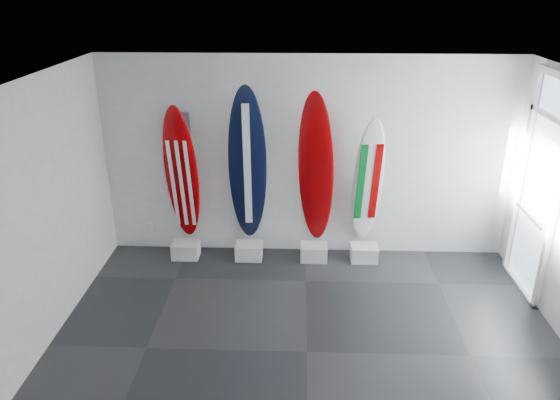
{
  "coord_description": "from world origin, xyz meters",
  "views": [
    {
      "loc": [
        -0.12,
        -4.98,
        3.96
      ],
      "look_at": [
        -0.36,
        1.4,
        1.29
      ],
      "focal_mm": 34.34,
      "sensor_mm": 36.0,
      "label": 1
    }
  ],
  "objects_px": {
    "surfboard_swiss": "(316,170)",
    "surfboard_italy": "(368,182)",
    "surfboard_usa": "(182,174)",
    "surfboard_navy": "(248,166)"
  },
  "relations": [
    {
      "from": "surfboard_usa",
      "to": "surfboard_italy",
      "type": "bearing_deg",
      "value": 3.23
    },
    {
      "from": "surfboard_swiss",
      "to": "surfboard_italy",
      "type": "relative_size",
      "value": 1.17
    },
    {
      "from": "surfboard_navy",
      "to": "surfboard_usa",
      "type": "bearing_deg",
      "value": 177.25
    },
    {
      "from": "surfboard_swiss",
      "to": "surfboard_italy",
      "type": "height_order",
      "value": "surfboard_swiss"
    },
    {
      "from": "surfboard_usa",
      "to": "surfboard_navy",
      "type": "distance_m",
      "value": 0.97
    },
    {
      "from": "surfboard_swiss",
      "to": "surfboard_navy",
      "type": "bearing_deg",
      "value": -162.77
    },
    {
      "from": "surfboard_italy",
      "to": "surfboard_navy",
      "type": "bearing_deg",
      "value": 172.1
    },
    {
      "from": "surfboard_navy",
      "to": "surfboard_swiss",
      "type": "bearing_deg",
      "value": -2.75
    },
    {
      "from": "surfboard_navy",
      "to": "surfboard_italy",
      "type": "relative_size",
      "value": 1.22
    },
    {
      "from": "surfboard_swiss",
      "to": "surfboard_italy",
      "type": "bearing_deg",
      "value": 17.23
    }
  ]
}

